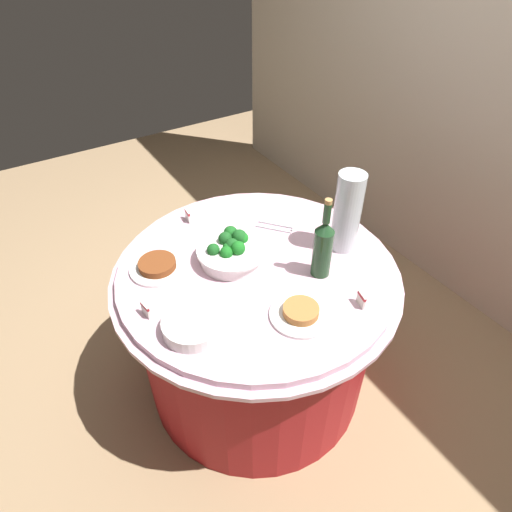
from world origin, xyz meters
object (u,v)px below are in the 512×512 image
object	(u,v)px
decorative_fruit_vase	(346,217)
food_plate_peanuts	(301,313)
wine_bottle	(323,247)
label_placard_mid	(188,215)
label_placard_rear	(361,299)
plate_stack	(193,325)
food_plate_stir_fry	(158,266)
serving_tongs	(276,227)
broccoli_bowl	(232,251)
label_placard_front	(145,309)

from	to	relation	value
decorative_fruit_vase	food_plate_peanuts	bearing A→B (deg)	-59.72
wine_bottle	label_placard_mid	distance (m)	0.67
label_placard_rear	plate_stack	bearing A→B (deg)	-111.05
food_plate_stir_fry	food_plate_peanuts	bearing A→B (deg)	33.22
serving_tongs	label_placard_mid	size ratio (longest dim) A/B	2.75
broccoli_bowl	decorative_fruit_vase	xyz separation A→B (m)	(0.17, 0.43, 0.11)
decorative_fruit_vase	label_placard_rear	xyz separation A→B (m)	(0.30, -0.17, -0.12)
wine_bottle	label_placard_mid	xyz separation A→B (m)	(-0.60, -0.28, -0.10)
broccoli_bowl	food_plate_stir_fry	world-z (taller)	broccoli_bowl
serving_tongs	label_placard_front	xyz separation A→B (m)	(0.19, -0.68, 0.03)
broccoli_bowl	food_plate_peanuts	xyz separation A→B (m)	(0.40, 0.05, -0.03)
plate_stack	food_plate_peanuts	distance (m)	0.37
label_placard_front	label_placard_rear	world-z (taller)	same
food_plate_peanuts	broccoli_bowl	bearing A→B (deg)	-172.84
label_placard_front	label_placard_mid	size ratio (longest dim) A/B	1.00
broccoli_bowl	label_placard_mid	distance (m)	0.34
broccoli_bowl	wine_bottle	size ratio (longest dim) A/B	0.83
plate_stack	food_plate_peanuts	xyz separation A→B (m)	(0.14, 0.35, -0.01)
decorative_fruit_vase	label_placard_rear	bearing A→B (deg)	-29.90
decorative_fruit_vase	label_placard_mid	xyz separation A→B (m)	(-0.51, -0.47, -0.12)
label_placard_front	label_placard_mid	xyz separation A→B (m)	(-0.45, 0.37, 0.00)
food_plate_peanuts	plate_stack	bearing A→B (deg)	-112.42
food_plate_stir_fry	label_placard_front	distance (m)	0.25
wine_bottle	decorative_fruit_vase	bearing A→B (deg)	113.97
serving_tongs	food_plate_peanuts	world-z (taller)	food_plate_peanuts
food_plate_stir_fry	label_placard_mid	size ratio (longest dim) A/B	4.00
wine_bottle	decorative_fruit_vase	world-z (taller)	decorative_fruit_vase
serving_tongs	food_plate_peanuts	distance (m)	0.53
food_plate_stir_fry	label_placard_front	bearing A→B (deg)	-31.74
plate_stack	label_placard_mid	world-z (taller)	label_placard_mid
decorative_fruit_vase	plate_stack	bearing A→B (deg)	-83.62
food_plate_peanuts	food_plate_stir_fry	world-z (taller)	food_plate_peanuts
wine_bottle	food_plate_peanuts	xyz separation A→B (m)	(0.14, -0.20, -0.11)
decorative_fruit_vase	label_placard_front	size ratio (longest dim) A/B	6.18
label_placard_mid	label_placard_rear	distance (m)	0.86
broccoli_bowl	label_placard_front	bearing A→B (deg)	-75.47
serving_tongs	food_plate_stir_fry	xyz separation A→B (m)	(-0.02, -0.55, 0.01)
decorative_fruit_vase	food_plate_peanuts	size ratio (longest dim) A/B	1.55
decorative_fruit_vase	serving_tongs	size ratio (longest dim) A/B	2.25
plate_stack	serving_tongs	bearing A→B (deg)	120.69
label_placard_rear	serving_tongs	bearing A→B (deg)	178.90
plate_stack	label_placard_rear	size ratio (longest dim) A/B	3.82
broccoli_bowl	label_placard_mid	world-z (taller)	broccoli_bowl
food_plate_peanuts	label_placard_mid	distance (m)	0.74
label_placard_rear	food_plate_peanuts	bearing A→B (deg)	-108.78
food_plate_peanuts	food_plate_stir_fry	distance (m)	0.60
label_placard_front	label_placard_rear	distance (m)	0.76
plate_stack	food_plate_stir_fry	bearing A→B (deg)	177.05
wine_bottle	label_placard_mid	size ratio (longest dim) A/B	6.11
label_placard_mid	label_placard_front	bearing A→B (deg)	-39.87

